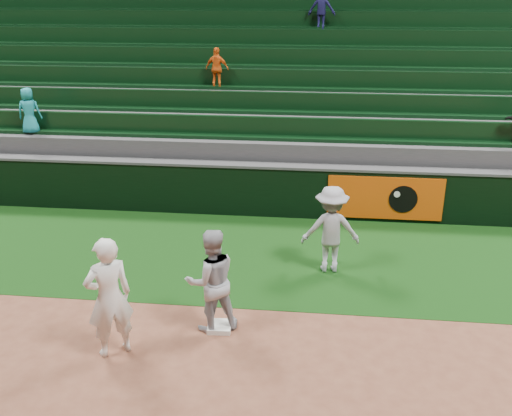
{
  "coord_description": "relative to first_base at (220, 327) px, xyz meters",
  "views": [
    {
      "loc": [
        1.41,
        -7.39,
        5.12
      ],
      "look_at": [
        0.34,
        2.3,
        1.3
      ],
      "focal_mm": 40.0,
      "sensor_mm": 36.0,
      "label": 1
    }
  ],
  "objects": [
    {
      "name": "ground",
      "position": [
        0.02,
        -0.27,
        -0.04
      ],
      "size": [
        70.0,
        70.0,
        0.0
      ],
      "primitive_type": "plane",
      "color": "brown",
      "rests_on": "ground"
    },
    {
      "name": "foul_grass",
      "position": [
        0.02,
        2.73,
        -0.04
      ],
      "size": [
        36.0,
        4.2,
        0.01
      ],
      "primitive_type": "cube",
      "color": "black",
      "rests_on": "ground"
    },
    {
      "name": "first_base",
      "position": [
        0.0,
        0.0,
        0.0
      ],
      "size": [
        0.39,
        0.39,
        0.08
      ],
      "primitive_type": "cube",
      "rotation": [
        0.0,
        0.0,
        0.05
      ],
      "color": "white",
      "rests_on": "ground"
    },
    {
      "name": "first_baseman",
      "position": [
        -1.46,
        -0.78,
        0.89
      ],
      "size": [
        0.81,
        0.77,
        1.87
      ],
      "primitive_type": "imported",
      "rotation": [
        0.0,
        0.0,
        3.78
      ],
      "color": "white",
      "rests_on": "ground"
    },
    {
      "name": "baserunner",
      "position": [
        -0.12,
        0.03,
        0.81
      ],
      "size": [
        1.02,
        0.93,
        1.7
      ],
      "primitive_type": "imported",
      "rotation": [
        0.0,
        0.0,
        3.58
      ],
      "color": "#ABADB6",
      "rests_on": "ground"
    },
    {
      "name": "base_coach",
      "position": [
        1.75,
        2.23,
        0.81
      ],
      "size": [
        1.15,
        0.73,
        1.69
      ],
      "primitive_type": "imported",
      "rotation": [
        0.0,
        0.0,
        3.24
      ],
      "color": "#A1A3AF",
      "rests_on": "foul_grass"
    },
    {
      "name": "field_wall",
      "position": [
        0.04,
        4.93,
        0.59
      ],
      "size": [
        36.0,
        0.45,
        1.25
      ],
      "color": "black",
      "rests_on": "ground"
    },
    {
      "name": "stadium_seating",
      "position": [
        0.02,
        8.7,
        1.66
      ],
      "size": [
        36.0,
        5.95,
        5.12
      ],
      "color": "#38383A",
      "rests_on": "ground"
    }
  ]
}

